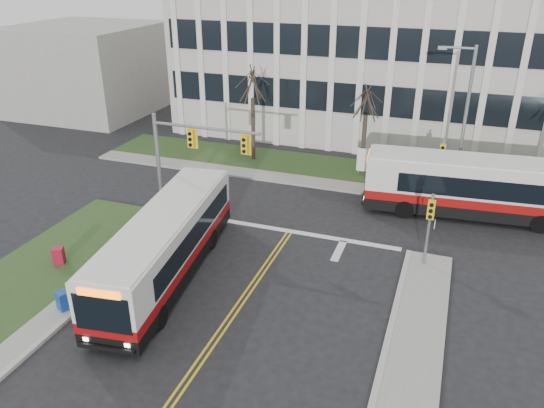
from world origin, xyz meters
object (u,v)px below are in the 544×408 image
Objects in this scene: bus_cross at (480,189)px; newspaper_box_red at (59,257)px; bus_main at (167,246)px; directory_sign at (368,161)px; newspaper_box_blue at (63,302)px; streetlight at (463,115)px.

bus_cross is 22.82m from newspaper_box_red.
directory_sign is at bearing 59.57° from bus_main.
bus_cross is 13.35× the size of newspaper_box_blue.
bus_main reaches higher than newspaper_box_blue.
newspaper_box_blue is at bearing -132.03° from bus_main.
newspaper_box_red is at bearing -139.24° from streetlight.
bus_cross is (7.03, -3.87, 0.52)m from directory_sign.
bus_cross reaches higher than newspaper_box_blue.
streetlight is 4.60m from bus_cross.
directory_sign is 8.04m from bus_cross.
newspaper_box_blue is at bearing -51.37° from bus_cross.
bus_cross is 13.35× the size of newspaper_box_red.
directory_sign is 2.11× the size of newspaper_box_blue.
newspaper_box_blue is (-16.33, -15.51, -1.22)m from bus_cross.
newspaper_box_red is (-12.00, -16.41, -0.70)m from directory_sign.
bus_cross is at bearing -28.86° from directory_sign.
newspaper_box_blue and newspaper_box_red have the same top height.
streetlight is at bearing -13.23° from directory_sign.
newspaper_box_red is (-5.45, -1.01, -1.09)m from bus_main.
bus_main is 17.81m from bus_cross.
directory_sign is 21.51m from newspaper_box_blue.
newspaper_box_red is (-17.53, -15.11, -4.72)m from streetlight.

